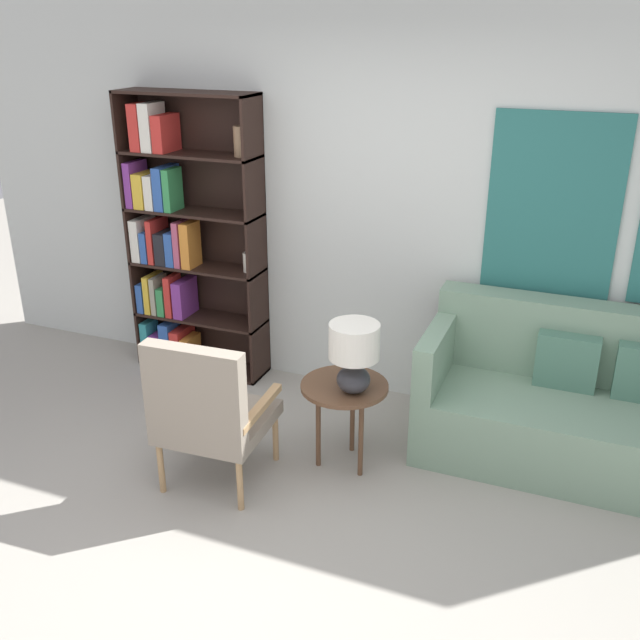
# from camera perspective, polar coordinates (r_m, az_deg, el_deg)

# --- Properties ---
(ground_plane) EXTENTS (14.00, 14.00, 0.00)m
(ground_plane) POSITION_cam_1_polar(r_m,az_deg,el_deg) (3.75, -6.49, -18.89)
(ground_plane) COLOR #9E998E
(wall_back) EXTENTS (6.40, 0.08, 2.70)m
(wall_back) POSITION_cam_1_polar(r_m,az_deg,el_deg) (4.79, 4.94, 9.10)
(wall_back) COLOR silver
(wall_back) RESTS_ON ground_plane
(bookshelf) EXTENTS (1.01, 0.30, 2.05)m
(bookshelf) POSITION_cam_1_polar(r_m,az_deg,el_deg) (5.34, -11.22, 6.08)
(bookshelf) COLOR black
(bookshelf) RESTS_ON ground_plane
(armchair) EXTENTS (0.60, 0.62, 0.94)m
(armchair) POSITION_cam_1_polar(r_m,az_deg,el_deg) (4.00, -9.03, -7.02)
(armchair) COLOR tan
(armchair) RESTS_ON ground_plane
(couch) EXTENTS (2.07, 0.82, 0.92)m
(couch) POSITION_cam_1_polar(r_m,az_deg,el_deg) (4.57, 21.45, -6.87)
(couch) COLOR gray
(couch) RESTS_ON ground_plane
(side_table) EXTENTS (0.51, 0.51, 0.54)m
(side_table) POSITION_cam_1_polar(r_m,az_deg,el_deg) (4.18, 1.96, -5.89)
(side_table) COLOR brown
(side_table) RESTS_ON ground_plane
(table_lamp) EXTENTS (0.28, 0.28, 0.42)m
(table_lamp) POSITION_cam_1_polar(r_m,az_deg,el_deg) (3.96, 2.74, -2.51)
(table_lamp) COLOR #2D2D33
(table_lamp) RESTS_ON side_table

